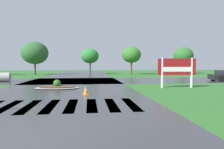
{
  "coord_description": "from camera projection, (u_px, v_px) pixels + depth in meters",
  "views": [
    {
      "loc": [
        1.69,
        -4.74,
        1.83
      ],
      "look_at": [
        3.19,
        8.59,
        1.16
      ],
      "focal_mm": 32.77,
      "sensor_mm": 36.0,
      "label": 1
    }
  ],
  "objects": [
    {
      "name": "ground_plane",
      "position": [
        14.0,
        148.0,
        4.61
      ],
      "size": [
        120.0,
        120.0,
        0.1
      ],
      "primitive_type": "cube",
      "color": "#2D6628"
    },
    {
      "name": "asphalt_roadway",
      "position": [
        65.0,
        90.0,
        14.53
      ],
      "size": [
        9.88,
        80.0,
        0.01
      ],
      "primitive_type": "cube",
      "color": "#35353A",
      "rests_on": "ground"
    },
    {
      "name": "asphalt_cross_road",
      "position": [
        74.0,
        81.0,
        22.86
      ],
      "size": [
        90.0,
        8.89,
        0.01
      ],
      "primitive_type": "cube",
      "color": "#35353A",
      "rests_on": "ground"
    },
    {
      "name": "crosswalk_stripes",
      "position": [
        51.0,
        106.0,
        9.0
      ],
      "size": [
        7.65,
        3.16,
        0.01
      ],
      "color": "white",
      "rests_on": "ground"
    },
    {
      "name": "estate_billboard",
      "position": [
        177.0,
        68.0,
        15.84
      ],
      "size": [
        3.0,
        0.24,
        2.34
      ],
      "rotation": [
        0.0,
        0.0,
        3.09
      ],
      "color": "white",
      "rests_on": "ground"
    },
    {
      "name": "median_island",
      "position": [
        57.0,
        87.0,
        15.43
      ],
      "size": [
        3.34,
        1.75,
        0.68
      ],
      "color": "#9E9B93",
      "rests_on": "ground"
    },
    {
      "name": "traffic_cone",
      "position": [
        86.0,
        91.0,
        12.37
      ],
      "size": [
        0.36,
        0.36,
        0.51
      ],
      "color": "orange",
      "rests_on": "ground"
    },
    {
      "name": "background_treeline",
      "position": [
        86.0,
        54.0,
        36.55
      ],
      "size": [
        39.48,
        5.5,
        5.73
      ],
      "color": "#4C3823",
      "rests_on": "ground"
    }
  ]
}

